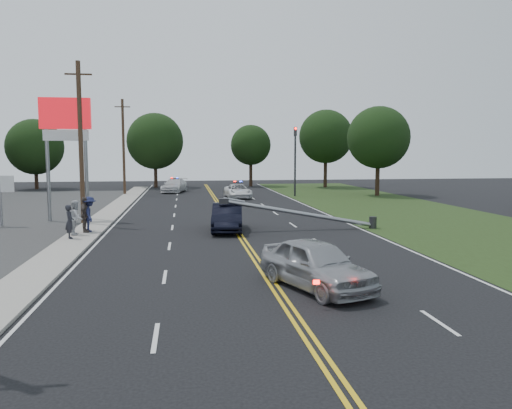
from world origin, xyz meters
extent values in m
plane|color=black|center=(0.00, 0.00, 0.00)|extent=(120.00, 120.00, 0.00)
cube|color=gray|center=(-8.40, 10.00, 0.06)|extent=(1.80, 70.00, 0.12)
cube|color=#203012|center=(13.50, 10.00, 0.01)|extent=(12.00, 80.00, 0.01)
cube|color=gold|center=(0.00, 10.00, 0.01)|extent=(0.36, 80.00, 0.00)
cylinder|color=gray|center=(-11.70, 14.00, 3.50)|extent=(0.24, 0.24, 7.00)
cylinder|color=gray|center=(-9.30, 14.00, 3.50)|extent=(0.24, 0.24, 7.00)
cube|color=#B10B13|center=(-10.50, 14.00, 7.00)|extent=(3.20, 0.35, 2.00)
cube|color=white|center=(-10.50, 14.00, 5.60)|extent=(2.80, 0.30, 0.70)
cylinder|color=gray|center=(-14.00, 12.00, 1.40)|extent=(0.14, 0.14, 2.80)
cube|color=white|center=(-14.00, 12.00, 2.60)|extent=(1.60, 0.12, 1.00)
cylinder|color=#2D2D30|center=(8.30, 30.00, 3.50)|extent=(0.20, 0.20, 7.00)
cube|color=#2D2D30|center=(8.30, 30.00, 6.60)|extent=(0.28, 0.28, 0.90)
sphere|color=#FF0C07|center=(8.30, 29.84, 6.90)|extent=(0.22, 0.22, 0.22)
cylinder|color=#2D2D30|center=(8.10, 8.00, 0.35)|extent=(0.44, 0.44, 0.70)
cylinder|color=gray|center=(3.67, 8.00, 0.98)|extent=(8.90, 0.24, 1.80)
cube|color=#2D2D30|center=(-0.76, 8.00, 1.76)|extent=(0.55, 0.32, 0.30)
cylinder|color=#382619|center=(-9.20, 12.00, 5.00)|extent=(0.28, 0.28, 10.00)
cube|color=#382619|center=(-9.20, 12.00, 9.20)|extent=(1.60, 0.10, 0.10)
cylinder|color=#382619|center=(-9.20, 34.00, 5.00)|extent=(0.28, 0.28, 10.00)
cube|color=#382619|center=(-9.20, 34.00, 9.20)|extent=(1.60, 0.10, 0.10)
cylinder|color=black|center=(-20.85, 44.09, 1.50)|extent=(0.44, 0.44, 2.99)
sphere|color=black|center=(-20.85, 44.09, 5.15)|extent=(6.75, 6.75, 6.75)
cylinder|color=black|center=(-6.57, 45.13, 1.71)|extent=(0.44, 0.44, 3.43)
sphere|color=black|center=(-6.57, 45.13, 5.90)|extent=(7.14, 7.14, 7.14)
cylinder|color=black|center=(5.80, 45.50, 1.58)|extent=(0.44, 0.44, 3.16)
sphere|color=black|center=(5.80, 45.50, 5.45)|extent=(5.29, 5.29, 5.29)
cylinder|color=black|center=(14.99, 42.08, 1.88)|extent=(0.44, 0.44, 3.77)
sphere|color=black|center=(14.99, 42.08, 6.49)|extent=(6.82, 6.82, 6.82)
cylinder|color=black|center=(16.97, 29.52, 1.75)|extent=(0.44, 0.44, 3.50)
sphere|color=black|center=(16.97, 29.52, 6.02)|extent=(6.42, 6.42, 6.42)
imported|color=black|center=(-0.53, 8.31, 0.79)|extent=(2.15, 4.94, 1.58)
imported|color=#999BA0|center=(1.33, -4.24, 0.82)|extent=(3.50, 5.17, 1.64)
imported|color=white|center=(2.27, 28.82, 0.68)|extent=(2.51, 5.00, 1.36)
imported|color=silver|center=(-4.04, 36.90, 0.77)|extent=(3.30, 5.63, 1.53)
imported|color=#23232A|center=(-8.76, 6.24, 0.99)|extent=(0.61, 0.74, 1.74)
imported|color=silver|center=(-8.70, 7.48, 1.04)|extent=(0.72, 0.91, 1.85)
imported|color=#1C2146|center=(-8.17, 8.38, 1.10)|extent=(0.99, 1.39, 1.96)
imported|color=#534842|center=(-8.38, 8.22, 1.10)|extent=(0.51, 1.16, 1.96)
camera|label=1|loc=(-2.95, -19.99, 4.51)|focal=35.00mm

